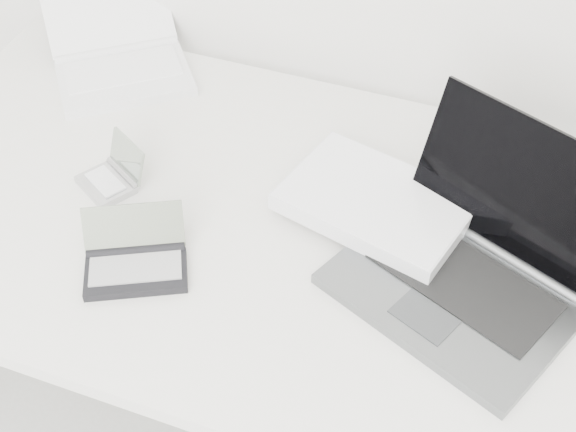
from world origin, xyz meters
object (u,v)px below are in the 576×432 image
(desk, at_px, (312,248))
(laptop_large, at_px, (428,236))
(netbook_open_white, at_px, (120,59))
(palmtop_charcoal, at_px, (135,261))

(desk, relative_size, laptop_large, 2.81)
(desk, xyz_separation_m, netbook_open_white, (-0.52, 0.30, 0.07))
(laptop_large, bearing_deg, netbook_open_white, -178.04)
(desk, bearing_deg, palmtop_charcoal, -142.89)
(netbook_open_white, distance_m, palmtop_charcoal, 0.55)
(desk, relative_size, netbook_open_white, 3.90)
(palmtop_charcoal, bearing_deg, laptop_large, -2.38)
(laptop_large, bearing_deg, desk, -151.93)
(desk, relative_size, palmtop_charcoal, 7.88)
(laptop_large, distance_m, palmtop_charcoal, 0.47)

